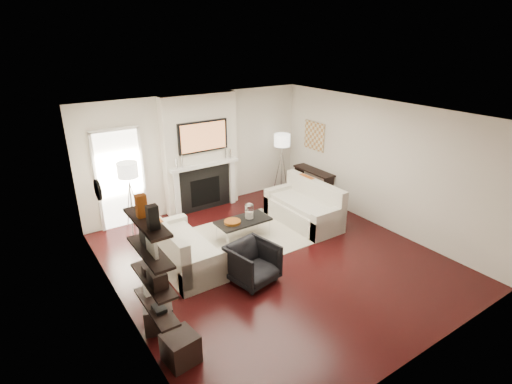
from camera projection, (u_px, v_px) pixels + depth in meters
room_envelope at (275, 192)px, 6.97m from camera, size 6.00×6.00×6.00m
chimney_breast at (201, 153)px, 9.18m from camera, size 1.80×0.25×2.70m
fireplace_surround at (205, 189)px, 9.39m from camera, size 1.30×0.02×1.04m
firebox at (205, 191)px, 9.41m from camera, size 0.75×0.02×0.65m
mantel_pilaster_l at (177, 194)px, 8.98m from camera, size 0.12×0.08×1.10m
mantel_pilaster_r at (232, 182)px, 9.73m from camera, size 0.12×0.08×1.10m
mantel_shelf at (205, 165)px, 9.13m from camera, size 1.70×0.18×0.07m
tv_body at (203, 137)px, 8.90m from camera, size 1.20×0.06×0.70m
tv_screen at (204, 137)px, 8.87m from camera, size 1.10×0.00×0.62m
candlestick_l_tall at (182, 161)px, 8.78m from camera, size 0.04×0.04×0.30m
candlestick_l_short at (177, 163)px, 8.72m from camera, size 0.04×0.04×0.24m
candlestick_r_tall at (225, 153)px, 9.35m from camera, size 0.04×0.04×0.30m
candlestick_r_short at (230, 154)px, 9.43m from camera, size 0.04×0.04×0.24m
hallway_panel at (120, 180)px, 8.42m from camera, size 0.90×0.02×2.10m
door_trim_l at (97, 185)px, 8.15m from camera, size 0.06×0.06×2.16m
door_trim_r at (143, 176)px, 8.65m from camera, size 0.06×0.06×2.16m
door_trim_top at (114, 130)px, 8.00m from camera, size 1.02×0.06×0.06m
rug at (238, 240)px, 8.15m from camera, size 2.60×2.00×0.01m
loveseat_left_base at (184, 256)px, 7.18m from camera, size 0.85×1.80×0.42m
loveseat_left_back at (165, 245)px, 6.89m from camera, size 0.18×1.80×0.80m
loveseat_left_arm_n at (204, 272)px, 6.52m from camera, size 0.85×0.18×0.60m
loveseat_left_arm_s at (166, 234)px, 7.77m from camera, size 0.85×0.18×0.60m
loveseat_left_cushion at (186, 242)px, 7.11m from camera, size 0.63×1.44×0.10m
pillow_left_orange at (157, 228)px, 7.04m from camera, size 0.10×0.42×0.42m
pillow_left_charcoal at (171, 243)px, 6.58m from camera, size 0.10×0.40×0.40m
loveseat_right_base at (303, 214)px, 8.83m from camera, size 0.85×1.80×0.42m
loveseat_right_back at (315, 197)px, 8.88m from camera, size 0.18×1.80×0.80m
loveseat_right_arm_n at (328, 224)px, 8.17m from camera, size 0.85×0.18×0.60m
loveseat_right_arm_s at (281, 198)px, 9.42m from camera, size 0.85×0.18×0.60m
loveseat_right_cushion at (301, 203)px, 8.71m from camera, size 0.63×1.44×0.10m
pillow_right_orange at (306, 185)px, 9.04m from camera, size 0.10×0.42×0.42m
pillow_right_charcoal at (325, 193)px, 8.58m from camera, size 0.10×0.40×0.40m
coffee_table at (243, 221)px, 8.06m from camera, size 1.10×0.55×0.04m
coffee_leg_nw at (227, 241)px, 7.71m from camera, size 0.02×0.02×0.38m
coffee_leg_ne at (269, 228)px, 8.23m from camera, size 0.02×0.02×0.38m
coffee_leg_sw at (217, 232)px, 8.05m from camera, size 0.02×0.02×0.38m
coffee_leg_se at (257, 220)px, 8.57m from camera, size 0.02×0.02×0.38m
hurricane_glass at (249, 212)px, 8.08m from camera, size 0.18×0.18×0.32m
hurricane_candle at (249, 215)px, 8.11m from camera, size 0.11×0.11×0.16m
copper_bowl at (232, 222)px, 7.92m from camera, size 0.33×0.33×0.06m
armchair at (253, 262)px, 6.69m from camera, size 0.84×0.81×0.75m
lamp_left_post at (133, 210)px, 8.10m from camera, size 0.02×0.02×1.20m
lamp_left_shade at (128, 170)px, 7.78m from camera, size 0.40×0.40×0.30m
lamp_left_leg_a at (138, 208)px, 8.15m from camera, size 0.25×0.02×1.23m
lamp_left_leg_b at (128, 209)px, 8.14m from camera, size 0.14×0.22×1.23m
lamp_left_leg_c at (131, 212)px, 7.99m from camera, size 0.14×0.22×1.23m
lamp_right_post at (281, 173)px, 10.22m from camera, size 0.02×0.02×1.20m
lamp_right_shade at (282, 140)px, 9.90m from camera, size 0.40×0.40×0.30m
lamp_right_leg_a at (285, 172)px, 10.28m from camera, size 0.25×0.02×1.23m
lamp_right_leg_b at (277, 172)px, 10.26m from camera, size 0.14×0.22×1.23m
lamp_right_leg_c at (282, 174)px, 10.12m from camera, size 0.14×0.22×1.23m
console_top at (314, 171)px, 9.94m from camera, size 0.35×1.20×0.04m
console_leg_n at (328, 192)px, 9.66m from camera, size 0.30×0.04×0.71m
console_leg_s at (299, 179)px, 10.51m from camera, size 0.30×0.04×0.71m
wall_art at (314, 136)px, 9.89m from camera, size 0.03×0.70×0.70m
shelf_bottom at (156, 306)px, 5.09m from camera, size 0.25×1.00×0.03m
shelf_lower at (153, 280)px, 4.94m from camera, size 0.25×1.00×0.04m
shelf_upper at (150, 252)px, 4.79m from camera, size 0.25×1.00×0.04m
shelf_top at (146, 222)px, 4.64m from camera, size 0.25×1.00×0.04m
decor_magfile_a at (153, 217)px, 4.39m from camera, size 0.12×0.10×0.28m
decor_magfile_b at (141, 206)px, 4.68m from camera, size 0.12×0.10×0.28m
decor_frame_a at (152, 246)px, 4.67m from camera, size 0.04×0.30×0.22m
decor_frame_b at (144, 238)px, 4.89m from camera, size 0.04×0.22×0.18m
decor_wine_rack at (157, 279)px, 4.76m from camera, size 0.18×0.25×0.20m
decor_box_small at (149, 270)px, 5.01m from camera, size 0.15×0.12×0.12m
decor_books at (159, 308)px, 4.99m from camera, size 0.14×0.20×0.05m
decor_box_tall at (148, 289)px, 5.25m from camera, size 0.10×0.10×0.18m
clock_rim at (98, 190)px, 6.12m from camera, size 0.04×0.34×0.34m
clock_face at (99, 190)px, 6.13m from camera, size 0.01×0.29×0.29m
ottoman_near at (158, 315)px, 5.68m from camera, size 0.50×0.50×0.40m
ottoman_far at (181, 348)px, 5.10m from camera, size 0.45×0.45×0.40m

